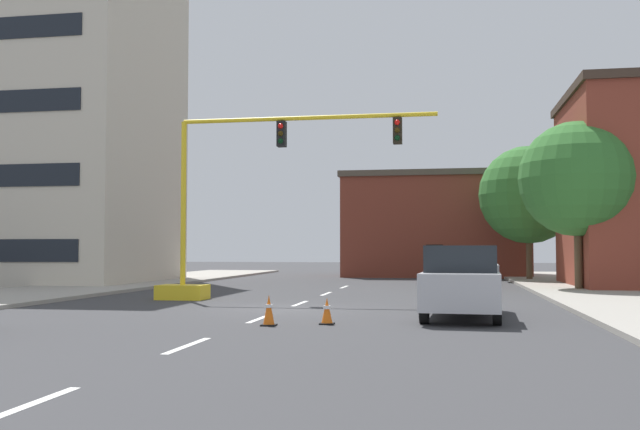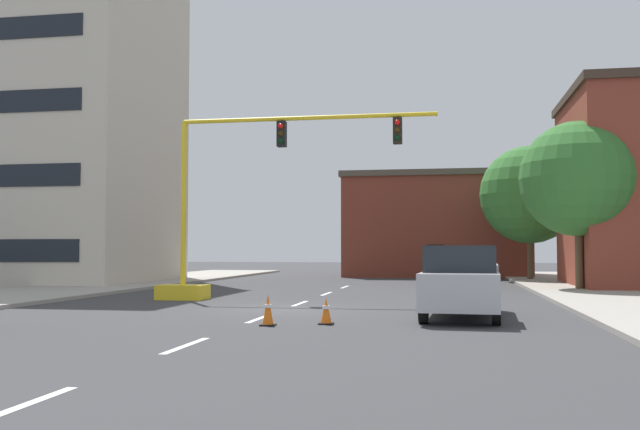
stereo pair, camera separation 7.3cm
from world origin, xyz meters
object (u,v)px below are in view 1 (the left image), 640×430
Objects in this scene: tree_right_far at (528,195)px; tree_right_mid at (577,179)px; traffic_cone_roadside_a at (327,311)px; traffic_cone_roadside_b at (269,311)px; pickup_truck_silver at (462,282)px; traffic_signal_gantry at (219,238)px.

tree_right_far is 1.05× the size of tree_right_mid.
traffic_cone_roadside_b reaches higher than traffic_cone_roadside_a.
tree_right_far is 10.20m from tree_right_mid.
tree_right_far reaches higher than traffic_cone_roadside_b.
traffic_cone_roadside_a is 1.48m from traffic_cone_roadside_b.
pickup_truck_silver is 8.20× the size of traffic_cone_roadside_a.
tree_right_mid reaches higher than traffic_cone_roadside_a.
pickup_truck_silver is (-5.45, -13.40, -4.09)m from tree_right_mid.
traffic_signal_gantry is at bearing 147.93° from pickup_truck_silver.
traffic_signal_gantry is 9.74m from traffic_cone_roadside_a.
tree_right_mid is 18.66m from traffic_cone_roadside_a.
tree_right_far reaches higher than pickup_truck_silver.
tree_right_mid is (1.00, -10.15, -0.07)m from tree_right_far.
traffic_cone_roadside_a is (5.41, -7.85, -2.00)m from traffic_signal_gantry.
pickup_truck_silver is at bearing 34.33° from traffic_cone_roadside_a.
traffic_cone_roadside_a is (-8.85, -15.73, -4.73)m from tree_right_mid.
pickup_truck_silver is at bearing -100.70° from tree_right_far.
tree_right_far is 24.33m from pickup_truck_silver.
traffic_cone_roadside_a is at bearing -145.67° from pickup_truck_silver.
tree_right_far is at bearing 73.12° from traffic_cone_roadside_a.
tree_right_mid reaches higher than traffic_cone_roadside_b.
tree_right_far is (13.27, 18.03, 2.80)m from traffic_signal_gantry.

